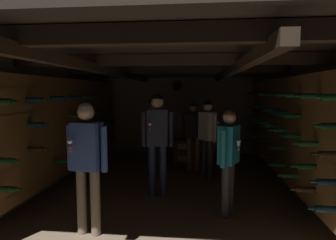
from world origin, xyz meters
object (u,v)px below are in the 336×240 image
at_px(wine_crate_stack, 184,151).
at_px(person_guest_far_left, 153,129).
at_px(person_guest_rear_center, 194,130).
at_px(person_guest_far_right, 207,132).
at_px(person_guest_near_right, 229,153).
at_px(person_guest_near_left, 87,156).
at_px(display_bottle, 189,135).
at_px(person_host_center, 157,134).

height_order(wine_crate_stack, person_guest_far_left, person_guest_far_left).
xyz_separation_m(person_guest_rear_center, person_guest_far_right, (0.29, -0.53, 0.05)).
distance_m(person_guest_rear_center, person_guest_far_right, 0.61).
relative_size(person_guest_far_right, person_guest_near_right, 1.04).
xyz_separation_m(wine_crate_stack, person_guest_far_left, (-0.65, -0.92, 0.68)).
height_order(person_guest_far_left, person_guest_far_right, person_guest_far_left).
bearing_deg(person_guest_far_right, person_guest_near_left, -121.81).
height_order(display_bottle, person_guest_far_right, person_guest_far_right).
relative_size(display_bottle, person_host_center, 0.20).
bearing_deg(person_guest_far_right, person_host_center, -128.59).
distance_m(person_guest_far_left, person_guest_rear_center, 0.93).
distance_m(person_guest_far_right, person_guest_near_right, 1.79).
bearing_deg(person_guest_near_right, person_guest_near_left, -157.31).
xyz_separation_m(display_bottle, person_guest_near_left, (-1.16, -3.65, 0.28)).
height_order(person_guest_rear_center, person_guest_near_left, person_guest_near_left).
xyz_separation_m(display_bottle, person_guest_rear_center, (0.12, -0.58, 0.19)).
bearing_deg(wine_crate_stack, person_guest_rear_center, -69.89).
relative_size(wine_crate_stack, person_guest_near_right, 0.39).
relative_size(person_host_center, person_guest_rear_center, 1.14).
bearing_deg(person_guest_near_right, person_guest_rear_center, 103.02).
height_order(person_guest_far_left, person_guest_near_right, person_guest_far_left).
bearing_deg(person_guest_rear_center, wine_crate_stack, 110.11).
height_order(display_bottle, person_guest_far_left, person_guest_far_left).
relative_size(wine_crate_stack, person_guest_near_left, 0.36).
xyz_separation_m(wine_crate_stack, display_bottle, (0.11, -0.06, 0.44)).
relative_size(person_guest_near_left, person_guest_near_right, 1.08).
distance_m(person_host_center, person_guest_far_left, 1.41).
xyz_separation_m(person_guest_near_left, person_guest_near_right, (1.81, 0.76, -0.09)).
distance_m(person_host_center, person_guest_near_right, 1.32).
bearing_deg(person_guest_near_right, person_host_center, 149.71).
relative_size(wine_crate_stack, person_guest_far_left, 0.37).
bearing_deg(wine_crate_stack, person_guest_near_right, -75.38).
bearing_deg(person_guest_far_left, person_guest_far_right, -12.41).
bearing_deg(person_host_center, person_guest_far_left, 102.08).
relative_size(wine_crate_stack, person_guest_rear_center, 0.39).
distance_m(display_bottle, person_host_center, 2.30).
xyz_separation_m(person_host_center, person_guest_near_left, (-0.68, -1.42, -0.06)).
bearing_deg(person_guest_near_left, person_guest_far_right, 58.19).
height_order(person_host_center, person_guest_far_left, person_host_center).
distance_m(person_guest_far_left, person_guest_near_left, 2.82).
relative_size(person_guest_rear_center, person_guest_near_left, 0.93).
relative_size(wine_crate_stack, person_host_center, 0.34).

